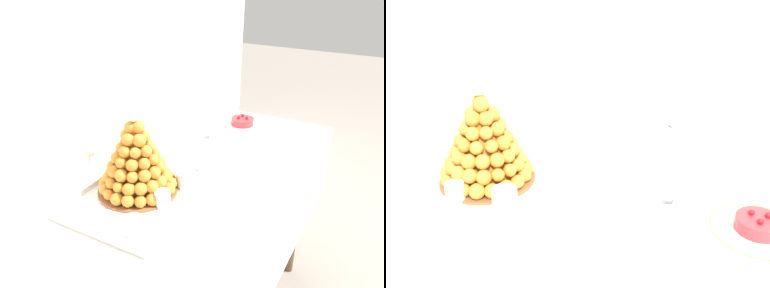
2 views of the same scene
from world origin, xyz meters
TOP-DOWN VIEW (x-y plane):
  - buffet_table at (0.00, 0.00)m, footprint 1.35×0.80m
  - serving_tray at (-0.16, 0.01)m, footprint 0.55×0.36m
  - croquembouche at (-0.18, 0.04)m, footprint 0.26×0.26m
  - dessert_cup_left at (-0.37, -0.07)m, footprint 0.05×0.05m
  - dessert_cup_mid_left at (-0.22, -0.07)m, footprint 0.05×0.05m
  - dessert_cup_centre at (-0.09, -0.08)m, footprint 0.06×0.06m
  - dessert_cup_mid_right at (0.05, -0.07)m, footprint 0.06×0.06m
  - macaron_goblet at (0.30, 0.04)m, footprint 0.12×0.12m
  - fruit_tart_plate at (0.50, -0.03)m, footprint 0.22×0.22m
  - wine_glass at (-0.21, 0.22)m, footprint 0.07×0.07m

SIDE VIEW (x-z plane):
  - buffet_table at x=0.00m, z-range 0.28..1.07m
  - serving_tray at x=-0.16m, z-range 0.78..0.81m
  - fruit_tart_plate at x=0.50m, z-range 0.77..0.82m
  - dessert_cup_left at x=-0.37m, z-range 0.79..0.84m
  - dessert_cup_mid_left at x=-0.22m, z-range 0.79..0.84m
  - dessert_cup_centre at x=-0.09m, z-range 0.79..0.85m
  - dessert_cup_mid_right at x=0.05m, z-range 0.79..0.85m
  - croquembouche at x=-0.18m, z-range 0.77..1.04m
  - wine_glass at x=-0.21m, z-range 0.83..0.99m
  - macaron_goblet at x=0.30m, z-range 0.81..1.02m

